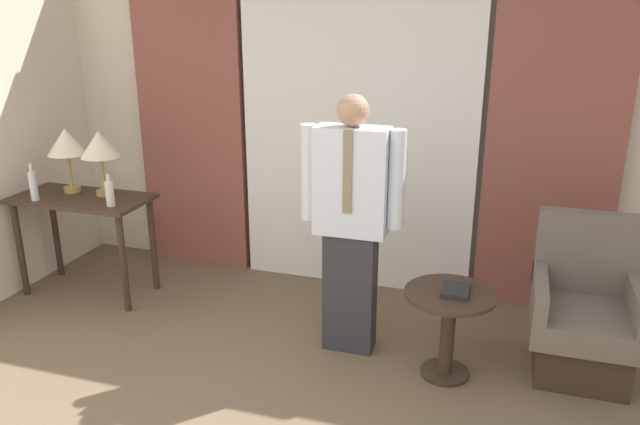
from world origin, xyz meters
name	(u,v)px	position (x,y,z in m)	size (l,w,h in m)	color
wall_back	(361,116)	(0.00, 3.02, 1.35)	(10.00, 0.06, 2.70)	silver
curtain_sheer_center	(357,127)	(0.00, 2.89, 1.29)	(1.83, 0.06, 2.58)	white
curtain_drape_left	(190,117)	(-1.42, 2.89, 1.29)	(0.93, 0.06, 2.58)	brown
curtain_drape_right	(555,138)	(1.42, 2.89, 1.29)	(0.93, 0.06, 2.58)	brown
desk	(83,214)	(-1.95, 2.08, 0.65)	(1.04, 0.52, 0.79)	#38281E
table_lamp_left	(66,143)	(-2.10, 2.17, 1.17)	(0.29, 0.29, 0.50)	tan
table_lamp_right	(100,146)	(-1.80, 2.17, 1.17)	(0.29, 0.29, 0.50)	tan
bottle_near_edge	(110,193)	(-1.59, 1.95, 0.89)	(0.06, 0.06, 0.24)	silver
bottle_by_lamp	(33,185)	(-2.22, 1.90, 0.91)	(0.06, 0.06, 0.28)	silver
person	(351,218)	(0.23, 1.87, 0.91)	(0.65, 0.22, 1.68)	#2D2D33
armchair	(583,320)	(1.66, 2.04, 0.34)	(0.63, 0.64, 0.97)	#38281E
side_table	(448,319)	(0.88, 1.73, 0.38)	(0.55, 0.55, 0.56)	#38281E
book	(455,290)	(0.90, 1.74, 0.57)	(0.16, 0.21, 0.03)	black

